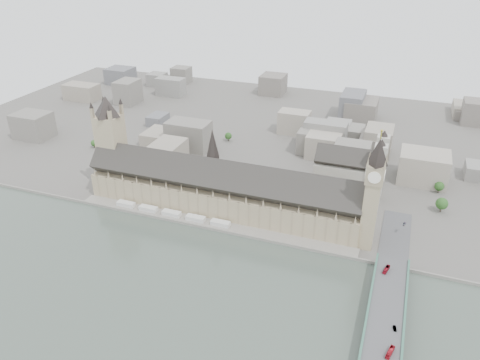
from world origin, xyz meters
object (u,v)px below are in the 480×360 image
(palace_of_westminster, at_px, (221,190))
(westminster_bridge, at_px, (384,326))
(westminster_abbey, at_px, (351,173))
(elizabeth_tower, at_px, (373,187))
(car_approach, at_px, (404,224))
(car_silver, at_px, (395,328))
(red_bus_south, at_px, (390,352))
(victoria_tower, at_px, (111,139))
(red_bus_north, at_px, (386,269))

(palace_of_westminster, relative_size, westminster_bridge, 0.82)
(westminster_bridge, xyz_separation_m, westminster_abbey, (-51.08, 182.50, 19.96))
(elizabeth_tower, relative_size, car_approach, 20.18)
(palace_of_westminster, distance_m, westminster_bridge, 195.05)
(car_silver, height_order, car_approach, car_silver)
(westminster_bridge, height_order, red_bus_south, red_bus_south)
(red_bus_south, bearing_deg, car_silver, 100.99)
(westminster_abbey, bearing_deg, elizabeth_tower, -72.71)
(westminster_abbey, bearing_deg, palace_of_westminster, -145.83)
(car_silver, bearing_deg, red_bus_south, -106.32)
(westminster_bridge, relative_size, red_bus_south, 29.39)
(elizabeth_tower, relative_size, victoria_tower, 1.07)
(palace_of_westminster, relative_size, car_approach, 49.75)
(red_bus_north, bearing_deg, victoria_tower, -178.38)
(car_silver, distance_m, car_approach, 131.76)
(westminster_bridge, xyz_separation_m, car_silver, (6.35, -6.16, 5.93))
(palace_of_westminster, xyz_separation_m, car_silver, (168.35, -113.36, -11.65))
(palace_of_westminster, height_order, car_silver, palace_of_westminster)
(westminster_bridge, distance_m, car_silver, 10.65)
(car_silver, bearing_deg, westminster_bridge, 123.10)
(palace_of_westminster, distance_m, victoria_tower, 126.41)
(westminster_abbey, height_order, red_bus_south, westminster_abbey)
(victoria_tower, distance_m, red_bus_south, 324.83)
(westminster_bridge, height_order, westminster_abbey, westminster_abbey)
(westminster_bridge, relative_size, red_bus_north, 30.74)
(car_silver, bearing_deg, victoria_tower, 144.82)
(car_approach, bearing_deg, victoria_tower, -170.69)
(elizabeth_tower, xyz_separation_m, car_approach, (29.51, 30.10, -47.06))
(westminster_bridge, distance_m, red_bus_north, 54.08)
(westminster_abbey, relative_size, car_approach, 12.77)
(red_bus_south, xyz_separation_m, car_approach, (0.53, 153.93, -0.77))
(car_approach, bearing_deg, car_silver, -82.72)
(victoria_tower, bearing_deg, red_bus_north, -12.09)
(elizabeth_tower, bearing_deg, westminster_abbey, 107.29)
(palace_of_westminster, relative_size, elizabeth_tower, 2.47)
(red_bus_north, distance_m, red_bus_south, 82.35)
(victoria_tower, bearing_deg, palace_of_westminster, -2.96)
(palace_of_westminster, xyz_separation_m, red_bus_south, (166.98, -135.53, -10.92))
(victoria_tower, bearing_deg, red_bus_south, -26.14)
(elizabeth_tower, height_order, red_bus_north, elizabeth_tower)
(victoria_tower, distance_m, car_approach, 293.12)
(elizabeth_tower, bearing_deg, red_bus_north, -64.48)
(red_bus_south, bearing_deg, westminster_abbey, 119.41)
(red_bus_north, bearing_deg, westminster_abbey, 123.77)
(westminster_bridge, bearing_deg, red_bus_north, 94.23)
(victoria_tower, height_order, westminster_bridge, victoria_tower)
(red_bus_north, xyz_separation_m, car_approach, (9.48, 72.07, -0.70))
(palace_of_westminster, height_order, westminster_bridge, palace_of_westminster)
(car_silver, bearing_deg, westminster_abbey, 94.14)
(victoria_tower, height_order, westminster_abbey, victoria_tower)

